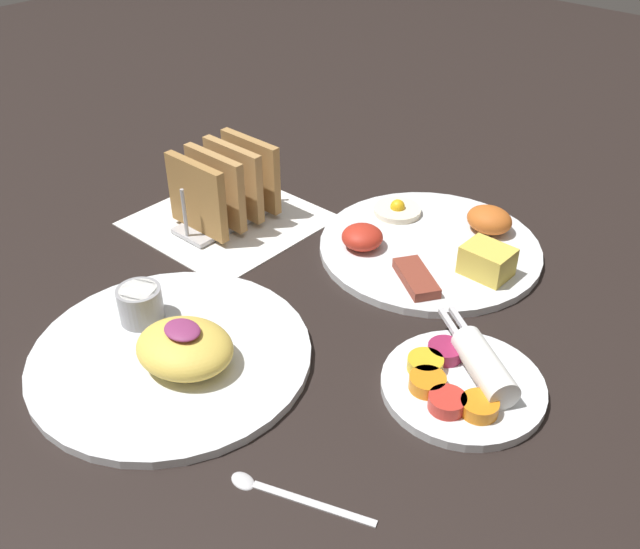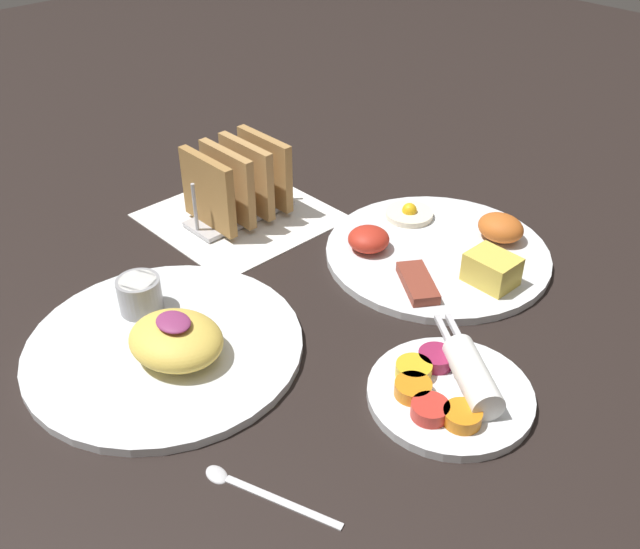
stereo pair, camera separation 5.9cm
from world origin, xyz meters
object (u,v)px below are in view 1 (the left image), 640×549
(plate_condiments, at_px, (463,381))
(plate_foreground, at_px, (172,349))
(plate_breakfast, at_px, (433,245))
(toast_rack, at_px, (225,187))

(plate_condiments, xyz_separation_m, plate_foreground, (-0.25, -0.16, 0.00))
(plate_breakfast, distance_m, plate_foreground, 0.36)
(plate_condiments, xyz_separation_m, toast_rack, (-0.42, 0.07, 0.04))
(plate_breakfast, distance_m, toast_rack, 0.28)
(plate_breakfast, height_order, toast_rack, toast_rack)
(plate_condiments, height_order, plate_foreground, plate_foreground)
(plate_condiments, bearing_deg, plate_breakfast, 130.81)
(plate_breakfast, relative_size, plate_condiments, 1.73)
(plate_breakfast, xyz_separation_m, plate_foreground, (-0.08, -0.35, 0.00))
(plate_breakfast, xyz_separation_m, toast_rack, (-0.25, -0.12, 0.04))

